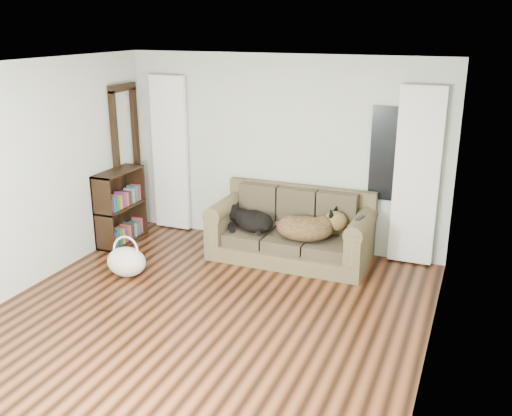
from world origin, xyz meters
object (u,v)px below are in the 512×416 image
at_px(tote_bag, 127,263).
at_px(dog_shepherd, 308,229).
at_px(sofa, 290,226).
at_px(dog_black_lab, 251,220).
at_px(bookshelf, 121,208).

bearing_deg(tote_bag, dog_shepherd, 30.83).
relative_size(sofa, dog_shepherd, 2.74).
relative_size(sofa, dog_black_lab, 3.25).
xyz_separation_m(sofa, dog_black_lab, (-0.53, -0.05, 0.03)).
relative_size(dog_black_lab, bookshelf, 0.61).
xyz_separation_m(dog_black_lab, bookshelf, (-1.87, -0.27, 0.02)).
xyz_separation_m(sofa, bookshelf, (-2.41, -0.32, 0.05)).
distance_m(dog_shepherd, bookshelf, 2.69).
height_order(sofa, dog_shepherd, sofa).
distance_m(sofa, dog_shepherd, 0.29).
height_order(dog_black_lab, tote_bag, dog_black_lab).
distance_m(dog_shepherd, tote_bag, 2.30).
bearing_deg(sofa, dog_black_lab, -174.31).
bearing_deg(dog_shepherd, dog_black_lab, -12.69).
relative_size(dog_black_lab, tote_bag, 1.26).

